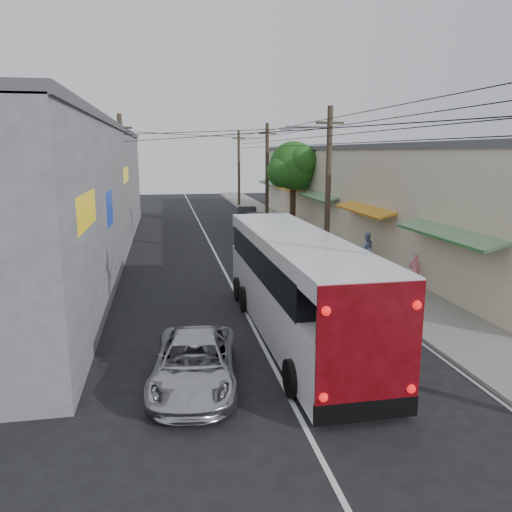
{
  "coord_description": "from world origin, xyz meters",
  "views": [
    {
      "loc": [
        -2.81,
        -10.81,
        5.85
      ],
      "look_at": [
        0.75,
        8.55,
        1.71
      ],
      "focal_mm": 35.0,
      "sensor_mm": 36.0,
      "label": 1
    }
  ],
  "objects_px": {
    "parked_car_mid": "(258,222)",
    "pedestrian_near": "(414,271)",
    "parked_suv": "(297,251)",
    "coach_bus": "(295,284)",
    "jeepney": "(194,363)",
    "parked_car_far": "(247,215)",
    "pedestrian_far": "(367,248)"
  },
  "relations": [
    {
      "from": "pedestrian_far",
      "to": "coach_bus",
      "type": "bearing_deg",
      "value": 65.41
    },
    {
      "from": "coach_bus",
      "to": "parked_car_far",
      "type": "xyz_separation_m",
      "value": [
        2.72,
        25.73,
        -1.02
      ]
    },
    {
      "from": "parked_car_mid",
      "to": "pedestrian_near",
      "type": "xyz_separation_m",
      "value": [
        3.8,
        -16.17,
        0.06
      ]
    },
    {
      "from": "parked_suv",
      "to": "parked_car_far",
      "type": "distance_m",
      "value": 16.22
    },
    {
      "from": "coach_bus",
      "to": "parked_car_far",
      "type": "distance_m",
      "value": 25.89
    },
    {
      "from": "jeepney",
      "to": "parked_suv",
      "type": "distance_m",
      "value": 13.97
    },
    {
      "from": "parked_suv",
      "to": "jeepney",
      "type": "bearing_deg",
      "value": -113.25
    },
    {
      "from": "parked_suv",
      "to": "parked_car_mid",
      "type": "distance_m",
      "value": 10.92
    },
    {
      "from": "coach_bus",
      "to": "pedestrian_far",
      "type": "distance_m",
      "value": 10.87
    },
    {
      "from": "parked_car_mid",
      "to": "coach_bus",
      "type": "bearing_deg",
      "value": -97.74
    },
    {
      "from": "parked_suv",
      "to": "coach_bus",
      "type": "bearing_deg",
      "value": -103.02
    },
    {
      "from": "jeepney",
      "to": "parked_car_far",
      "type": "relative_size",
      "value": 1.09
    },
    {
      "from": "coach_bus",
      "to": "jeepney",
      "type": "xyz_separation_m",
      "value": [
        -3.42,
        -3.1,
        -1.08
      ]
    },
    {
      "from": "jeepney",
      "to": "parked_car_mid",
      "type": "height_order",
      "value": "parked_car_mid"
    },
    {
      "from": "pedestrian_near",
      "to": "parked_car_far",
      "type": "bearing_deg",
      "value": -68.61
    },
    {
      "from": "coach_bus",
      "to": "parked_car_mid",
      "type": "bearing_deg",
      "value": 82.02
    },
    {
      "from": "coach_bus",
      "to": "parked_car_far",
      "type": "height_order",
      "value": "coach_bus"
    },
    {
      "from": "parked_car_mid",
      "to": "parked_car_far",
      "type": "relative_size",
      "value": 1.12
    },
    {
      "from": "coach_bus",
      "to": "pedestrian_far",
      "type": "xyz_separation_m",
      "value": [
        6.18,
        8.91,
        -0.76
      ]
    },
    {
      "from": "coach_bus",
      "to": "jeepney",
      "type": "relative_size",
      "value": 2.56
    },
    {
      "from": "coach_bus",
      "to": "parked_suv",
      "type": "xyz_separation_m",
      "value": [
        2.6,
        9.5,
        -0.88
      ]
    },
    {
      "from": "parked_suv",
      "to": "parked_car_mid",
      "type": "relative_size",
      "value": 1.22
    },
    {
      "from": "parked_car_mid",
      "to": "pedestrian_far",
      "type": "xyz_separation_m",
      "value": [
        3.57,
        -11.51,
        0.15
      ]
    },
    {
      "from": "coach_bus",
      "to": "parked_suv",
      "type": "relative_size",
      "value": 2.03
    },
    {
      "from": "parked_car_mid",
      "to": "parked_car_far",
      "type": "xyz_separation_m",
      "value": [
        0.12,
        5.3,
        -0.11
      ]
    },
    {
      "from": "jeepney",
      "to": "pedestrian_near",
      "type": "xyz_separation_m",
      "value": [
        9.82,
        7.35,
        0.23
      ]
    },
    {
      "from": "parked_car_mid",
      "to": "parked_car_far",
      "type": "distance_m",
      "value": 5.3
    },
    {
      "from": "pedestrian_far",
      "to": "pedestrian_near",
      "type": "bearing_deg",
      "value": 102.9
    },
    {
      "from": "coach_bus",
      "to": "pedestrian_far",
      "type": "relative_size",
      "value": 6.98
    },
    {
      "from": "parked_suv",
      "to": "pedestrian_near",
      "type": "xyz_separation_m",
      "value": [
        3.8,
        -5.25,
        0.03
      ]
    },
    {
      "from": "jeepney",
      "to": "parked_car_far",
      "type": "bearing_deg",
      "value": 84.86
    },
    {
      "from": "parked_car_mid",
      "to": "pedestrian_near",
      "type": "height_order",
      "value": "pedestrian_near"
    }
  ]
}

